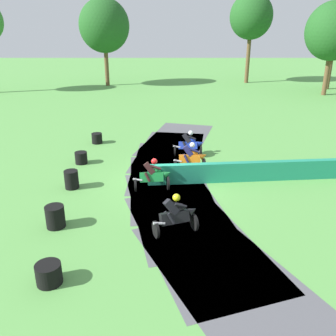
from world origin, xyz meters
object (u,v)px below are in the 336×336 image
Objects in this scene: tire_stack_mid_a at (80,158)px; tire_stack_extra_a at (47,274)px; motorcycle_lead_blue at (188,144)px; motorcycle_trailing_green at (152,175)px; tire_stack_near at (95,138)px; motorcycle_chase_orange at (190,157)px; motorcycle_fourth_black at (175,215)px; tire_stack_far at (54,217)px; tire_stack_mid_b at (70,180)px.

tire_stack_extra_a is (1.13, -9.24, 0.00)m from tire_stack_mid_a.
motorcycle_lead_blue is 11.35m from tire_stack_extra_a.
tire_stack_near is (-3.58, 6.43, -0.34)m from motorcycle_trailing_green.
tire_stack_mid_a is (-0.21, -3.34, -0.00)m from tire_stack_near.
motorcycle_trailing_green is (-1.75, -2.21, -0.01)m from motorcycle_chase_orange.
motorcycle_fourth_black is 2.71× the size of tire_stack_mid_a.
motorcycle_fourth_black is 4.26m from tire_stack_far.
motorcycle_lead_blue is 2.11× the size of tire_stack_far.
motorcycle_chase_orange reaches higher than tire_stack_far.
motorcycle_trailing_green is 2.09× the size of tire_stack_far.
tire_stack_mid_a is at bearing 125.73° from motorcycle_fourth_black.
motorcycle_chase_orange reaches higher than motorcycle_fourth_black.
tire_stack_far is at bearing -88.44° from tire_stack_near.
motorcycle_trailing_green is (-1.78, -4.30, 0.00)m from motorcycle_lead_blue.
tire_stack_far is at bearing 102.50° from tire_stack_extra_a.
motorcycle_fourth_black is 8.07m from tire_stack_mid_a.
tire_stack_mid_a is (-5.54, 0.87, -0.35)m from motorcycle_chase_orange.
tire_stack_mid_b is 3.26m from tire_stack_far.
tire_stack_mid_a is at bearing 171.04° from motorcycle_chase_orange.
motorcycle_chase_orange is at bearing 62.20° from tire_stack_extra_a.
tire_stack_near and tire_stack_extra_a have the same top height.
motorcycle_chase_orange is 2.10× the size of tire_stack_mid_b.
tire_stack_mid_b is (-4.46, 3.56, -0.24)m from motorcycle_fourth_black.
motorcycle_fourth_black is 2.09× the size of tire_stack_mid_b.
motorcycle_lead_blue is at bearing 67.55° from motorcycle_trailing_green.
tire_stack_extra_a is at bearing -83.01° from tire_stack_mid_a.
tire_stack_far is at bearing -86.09° from tire_stack_mid_b.
motorcycle_fourth_black is (-0.83, -5.67, -0.01)m from motorcycle_chase_orange.
motorcycle_lead_blue reaches higher than tire_stack_far.
motorcycle_fourth_black is at bearing -75.13° from motorcycle_trailing_green.
tire_stack_extra_a is (-4.43, -10.44, -0.33)m from motorcycle_lead_blue.
motorcycle_chase_orange is 2.73× the size of tire_stack_mid_a.
tire_stack_mid_b is at bearing -141.78° from motorcycle_lead_blue.
tire_stack_mid_b is 1.00× the size of tire_stack_far.
motorcycle_trailing_green reaches higher than tire_stack_mid_b.
motorcycle_trailing_green is 3.57m from motorcycle_fourth_black.
tire_stack_far is (-3.32, -3.14, -0.24)m from motorcycle_trailing_green.
tire_stack_near is at bearing 141.70° from motorcycle_chase_orange.
tire_stack_mid_a is at bearing 94.28° from tire_stack_far.
tire_stack_mid_b and tire_stack_far have the same top height.
tire_stack_mid_b reaches higher than tire_stack_extra_a.
motorcycle_chase_orange is at bearing 21.69° from tire_stack_mid_b.
motorcycle_lead_blue is at bearing 67.01° from tire_stack_extra_a.
motorcycle_chase_orange is at bearing -8.96° from tire_stack_mid_a.
motorcycle_lead_blue reaches higher than tire_stack_extra_a.
tire_stack_extra_a is at bearing -81.92° from tire_stack_mid_b.
motorcycle_fourth_black reaches higher than tire_stack_far.
motorcycle_fourth_black is 2.73× the size of tire_stack_near.
motorcycle_trailing_green is 2.72× the size of tire_stack_mid_a.
motorcycle_fourth_black reaches higher than motorcycle_lead_blue.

